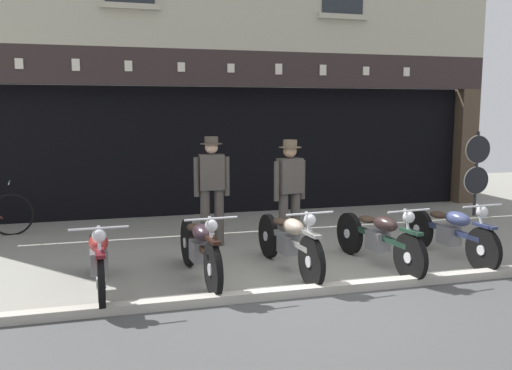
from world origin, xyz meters
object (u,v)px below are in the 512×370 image
(shopkeeper_center, at_px, (290,187))
(advert_board_near, at_px, (147,133))
(motorcycle_center, at_px, (289,240))
(motorcycle_center_right, at_px, (379,237))
(salesman_left, at_px, (212,186))
(motorcycle_left, at_px, (99,258))
(tyre_sign_pole, at_px, (477,166))
(motorcycle_center_left, at_px, (200,247))
(motorcycle_right, at_px, (450,231))

(shopkeeper_center, bearing_deg, advert_board_near, -68.67)
(motorcycle_center, distance_m, motorcycle_center_right, 1.25)
(salesman_left, bearing_deg, motorcycle_left, 50.66)
(salesman_left, height_order, shopkeeper_center, salesman_left)
(motorcycle_left, relative_size, motorcycle_center_right, 0.93)
(motorcycle_left, bearing_deg, motorcycle_center, -177.91)
(motorcycle_left, xyz_separation_m, motorcycle_center_right, (3.66, 0.06, 0.00))
(motorcycle_left, bearing_deg, tyre_sign_pole, -161.09)
(salesman_left, relative_size, shopkeeper_center, 1.03)
(motorcycle_center, bearing_deg, motorcycle_center_right, 169.64)
(motorcycle_center_right, distance_m, shopkeeper_center, 1.77)
(motorcycle_center_right, bearing_deg, advert_board_near, -64.75)
(tyre_sign_pole, bearing_deg, motorcycle_center_left, -156.10)
(motorcycle_center, relative_size, motorcycle_center_right, 1.00)
(motorcycle_center_left, distance_m, shopkeeper_center, 2.27)
(motorcycle_center, distance_m, shopkeeper_center, 1.55)
(salesman_left, xyz_separation_m, advert_board_near, (-0.78, 2.75, 0.73))
(motorcycle_left, height_order, motorcycle_center_left, motorcycle_center_left)
(motorcycle_right, bearing_deg, motorcycle_center_left, -4.47)
(shopkeeper_center, distance_m, advert_board_near, 3.67)
(motorcycle_left, distance_m, shopkeeper_center, 3.33)
(motorcycle_right, distance_m, advert_board_near, 6.06)
(motorcycle_center, bearing_deg, motorcycle_center_left, -1.85)
(motorcycle_center, xyz_separation_m, advert_board_near, (-1.50, 4.38, 1.27))
(motorcycle_center_left, bearing_deg, motorcycle_left, 2.08)
(salesman_left, bearing_deg, tyre_sign_pole, -165.92)
(motorcycle_right, relative_size, advert_board_near, 1.96)
(motorcycle_center, xyz_separation_m, motorcycle_center_right, (1.25, -0.13, -0.01))
(motorcycle_center_left, relative_size, salesman_left, 1.15)
(motorcycle_center_left, height_order, motorcycle_right, motorcycle_center_left)
(motorcycle_center_left, bearing_deg, tyre_sign_pole, -159.99)
(advert_board_near, bearing_deg, motorcycle_center_left, -86.16)
(motorcycle_center_left, bearing_deg, advert_board_near, -90.06)
(motorcycle_center_right, height_order, motorcycle_right, motorcycle_center_right)
(salesman_left, bearing_deg, motorcycle_center_right, 141.93)
(salesman_left, xyz_separation_m, shopkeeper_center, (1.20, -0.25, -0.03))
(motorcycle_center_right, height_order, tyre_sign_pole, tyre_sign_pole)
(motorcycle_right, relative_size, tyre_sign_pole, 1.16)
(motorcycle_right, xyz_separation_m, advert_board_near, (-3.91, 4.45, 1.27))
(motorcycle_center_right, bearing_deg, motorcycle_center, -11.94)
(motorcycle_right, relative_size, shopkeeper_center, 1.18)
(motorcycle_center_right, bearing_deg, tyre_sign_pole, -148.90)
(motorcycle_left, height_order, salesman_left, salesman_left)
(motorcycle_center_left, xyz_separation_m, shopkeeper_center, (1.68, 1.43, 0.51))
(motorcycle_left, distance_m, motorcycle_center_right, 3.66)
(shopkeeper_center, relative_size, tyre_sign_pole, 0.98)
(motorcycle_center_right, height_order, salesman_left, salesman_left)
(motorcycle_right, height_order, tyre_sign_pole, tyre_sign_pole)
(tyre_sign_pole, bearing_deg, motorcycle_left, -158.84)
(advert_board_near, bearing_deg, shopkeeper_center, -56.58)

